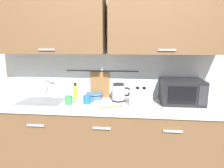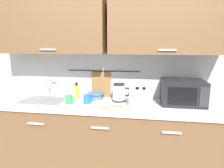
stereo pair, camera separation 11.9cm
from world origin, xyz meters
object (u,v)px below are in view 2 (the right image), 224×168
Objects in this scene: electric_kettle at (119,93)px; toaster at (140,97)px; dish_soap_bottle at (77,91)px; mixing_bowl at (95,95)px; microwave at (183,92)px; wooden_spoon at (114,107)px; mug_by_kettle at (87,99)px; mug_near_sink at (69,99)px.

electric_kettle is 0.89× the size of toaster.
mixing_bowl is at bearing 1.51° from dish_soap_bottle.
microwave reaches higher than mixing_bowl.
dish_soap_bottle is at bearing 150.19° from wooden_spoon.
mug_by_kettle is (0.19, -0.19, -0.04)m from dish_soap_bottle.
dish_soap_bottle is 1.63× the size of mug_near_sink.
wooden_spoon is (-0.03, -0.24, -0.10)m from electric_kettle.
wooden_spoon is at bearing -47.61° from mixing_bowl.
dish_soap_bottle reaches higher than toaster.
electric_kettle reaches higher than toaster.
mug_near_sink is at bearing 174.20° from wooden_spoon.
microwave is 2.15× the size of mixing_bowl.
microwave reaches higher than mug_by_kettle.
dish_soap_bottle is 0.24m from mug_near_sink.
microwave is 1.25m from dish_soap_bottle.
wooden_spoon is at bearing -162.94° from microwave.
microwave is at bearing 7.92° from mug_near_sink.
microwave is at bearing -2.93° from dish_soap_bottle.
mug_near_sink is at bearing -175.82° from toaster.
wooden_spoon is (-0.28, -0.11, -0.09)m from toaster.
toaster is (0.25, -0.13, -0.01)m from electric_kettle.
dish_soap_bottle is at bearing -178.49° from mixing_bowl.
dish_soap_bottle is at bearing 175.09° from electric_kettle.
wooden_spoon is at bearing -17.15° from mug_by_kettle.
electric_kettle reaches higher than mug_near_sink.
wooden_spoon is at bearing -96.99° from electric_kettle.
toaster reaches higher than wooden_spoon.
mixing_bowl is at bearing 132.39° from wooden_spoon.
dish_soap_bottle is 0.24m from mixing_bowl.
wooden_spoon is at bearing -158.34° from toaster.
toaster is (0.55, -0.19, 0.05)m from mixing_bowl.
microwave is at bearing 17.06° from wooden_spoon.
mug_near_sink is 0.56× the size of mixing_bowl.
electric_kettle reaches higher than mixing_bowl.
electric_kettle is 0.31m from mixing_bowl.
mixing_bowl is 1.78× the size of mug_by_kettle.
dish_soap_bottle is at bearing 177.07° from microwave.
mug_near_sink is at bearing -172.08° from microwave.
dish_soap_bottle is 0.27m from mug_by_kettle.
electric_kettle reaches higher than dish_soap_bottle.
mixing_bowl is (-0.30, 0.05, -0.06)m from electric_kettle.
dish_soap_bottle is (-1.24, 0.06, -0.05)m from microwave.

